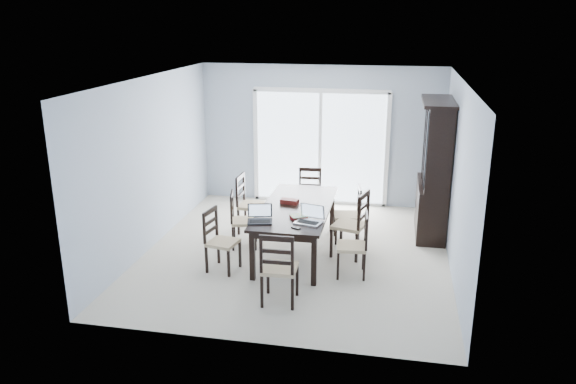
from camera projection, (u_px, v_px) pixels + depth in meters
name	position (u px, v px, depth m)	size (l,w,h in m)	color
floor	(296.00, 253.00, 8.52)	(5.00, 5.00, 0.00)	beige
ceiling	(297.00, 79.00, 7.73)	(5.00, 5.00, 0.00)	white
back_wall	(321.00, 136.00, 10.47)	(4.50, 0.02, 2.60)	#A0ADBF
wall_left	(151.00, 163.00, 8.54)	(0.02, 5.00, 2.60)	#A0ADBF
wall_right	(457.00, 179.00, 7.71)	(0.02, 5.00, 2.60)	#A0ADBF
balcony	(326.00, 189.00, 11.81)	(4.50, 2.00, 0.10)	gray
railing	(332.00, 151.00, 12.56)	(4.50, 0.06, 1.10)	#99999E
dining_table	(296.00, 211.00, 8.31)	(1.00, 2.20, 0.75)	black
china_hutch	(435.00, 170.00, 8.99)	(0.50, 1.38, 2.20)	black
sliding_door	(320.00, 147.00, 10.51)	(2.52, 0.05, 2.18)	silver
chair_left_near	(217.00, 233.00, 7.82)	(0.46, 0.45, 1.02)	black
chair_left_mid	(239.00, 214.00, 8.61)	(0.47, 0.46, 1.01)	black
chair_left_far	(247.00, 197.00, 9.22)	(0.44, 0.43, 1.11)	black
chair_right_near	(358.00, 238.00, 7.63)	(0.44, 0.43, 1.04)	black
chair_right_mid	(356.00, 217.00, 8.22)	(0.55, 0.54, 1.16)	black
chair_right_far	(353.00, 208.00, 8.83)	(0.46, 0.45, 1.03)	black
chair_end_near	(278.00, 261.00, 6.81)	(0.43, 0.44, 1.12)	black
chair_end_far	(310.00, 189.00, 9.80)	(0.42, 0.43, 1.05)	black
laptop_dark	(260.00, 218.00, 7.64)	(0.38, 0.31, 0.23)	black
laptop_silver	(308.00, 219.00, 7.60)	(0.40, 0.32, 0.24)	silver
book_stack	(299.00, 216.00, 7.81)	(0.31, 0.29, 0.04)	maroon
cell_phone	(296.00, 228.00, 7.43)	(0.12, 0.06, 0.01)	black
game_box	(290.00, 201.00, 8.40)	(0.27, 0.13, 0.07)	#511012
hot_tub	(310.00, 164.00, 11.67)	(1.95, 1.76, 0.98)	brown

